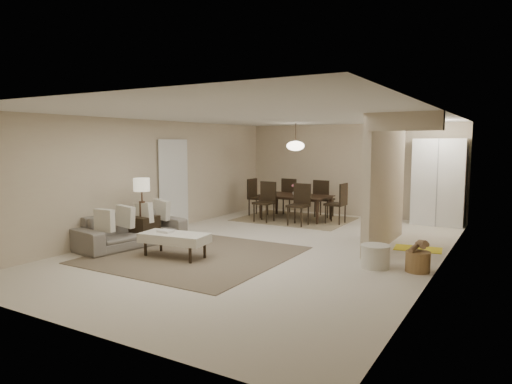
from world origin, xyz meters
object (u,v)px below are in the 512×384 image
Objects in this scene: sofa at (132,230)px; dining_table at (295,207)px; ottoman_bench at (175,238)px; side_table at (143,230)px; pantry_cabinet at (439,182)px; round_pouf at (375,256)px; wicker_basket at (418,262)px.

dining_table is at bearing -8.99° from sofa.
side_table reaches higher than ottoman_bench.
sofa is 0.26m from side_table.
ottoman_bench is (1.34, -0.30, 0.03)m from sofa.
round_pouf is (-0.24, -4.57, -0.87)m from pantry_cabinet.
pantry_cabinet is 4.47× the size of round_pouf.
pantry_cabinet is 7.05m from side_table.
sofa is 4.58× the size of round_pouf.
ottoman_bench is (-3.46, -5.70, -0.70)m from pantry_cabinet.
round_pouf is at bearing -46.20° from dining_table.
sofa reaches higher than round_pouf.
round_pouf is (4.51, 0.59, -0.09)m from side_table.
ottoman_bench is at bearing -121.24° from pantry_cabinet.
side_table is at bearing -172.58° from round_pouf.
pantry_cabinet reaches higher than round_pouf.
dining_table is (1.40, 4.11, 0.04)m from side_table.
side_table is at bearing -132.65° from pantry_cabinet.
dining_table is at bearing 71.20° from side_table.
pantry_cabinet is 4.66m from round_pouf.
ottoman_bench is at bearing -89.01° from dining_table.
sofa is at bearing -101.38° from side_table.
ottoman_bench is 4.06m from wicker_basket.
sofa reaches higher than ottoman_bench.
sofa is 1.37m from ottoman_bench.
pantry_cabinet is 4.58m from wicker_basket.
dining_table is (-3.35, -1.05, -0.73)m from pantry_cabinet.
sofa reaches higher than wicker_basket.
dining_table is (-3.75, 3.42, 0.16)m from wicker_basket.
round_pouf is 0.65m from wicker_basket.
dining_table reaches higher than wicker_basket.
pantry_cabinet reaches higher than dining_table.
round_pouf is at bearing -93.02° from pantry_cabinet.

